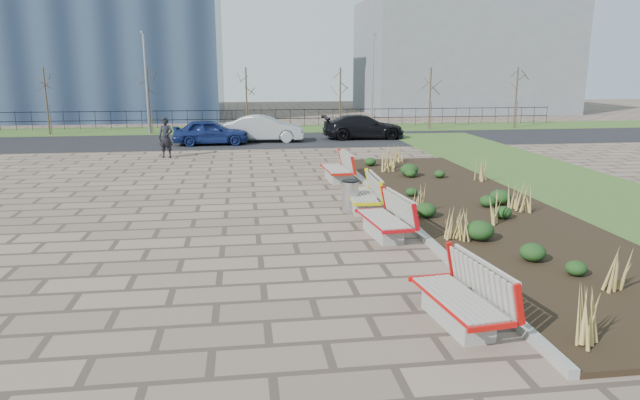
{
  "coord_description": "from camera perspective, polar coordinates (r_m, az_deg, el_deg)",
  "views": [
    {
      "loc": [
        -0.29,
        -10.24,
        4.0
      ],
      "look_at": [
        1.5,
        3.0,
        0.9
      ],
      "focal_mm": 32.0,
      "sensor_mm": 36.0,
      "label": 1
    }
  ],
  "objects": [
    {
      "name": "tree_b",
      "position": [
        37.24,
        -16.75,
        9.51
      ],
      "size": [
        1.4,
        1.4,
        4.0
      ],
      "primitive_type": null,
      "color": "#4C3D2D",
      "rests_on": "grass_verge_far"
    },
    {
      "name": "tree_f",
      "position": [
        41.09,
        19.01,
        9.63
      ],
      "size": [
        1.4,
        1.4,
        4.0
      ],
      "primitive_type": null,
      "color": "#4C3D2D",
      "rests_on": "grass_verge_far"
    },
    {
      "name": "pedestrian",
      "position": [
        26.96,
        -15.16,
        6.05
      ],
      "size": [
        0.76,
        0.61,
        1.83
      ],
      "primitive_type": "imported",
      "rotation": [
        0.0,
        0.0,
        -0.28
      ],
      "color": "black",
      "rests_on": "ground"
    },
    {
      "name": "railing_fence",
      "position": [
        39.89,
        -7.34,
        8.13
      ],
      "size": [
        44.0,
        0.1,
        1.2
      ],
      "primitive_type": null,
      "color": "black",
      "rests_on": "grass_verge_far"
    },
    {
      "name": "grass_verge_far",
      "position": [
        38.45,
        -7.29,
        7.02
      ],
      "size": [
        80.0,
        5.0,
        0.04
      ],
      "primitive_type": "cube",
      "color": "#33511E",
      "rests_on": "ground"
    },
    {
      "name": "bench_b",
      "position": [
        13.84,
        6.32,
        -1.67
      ],
      "size": [
        1.11,
        2.18,
        1.0
      ],
      "primitive_type": null,
      "rotation": [
        0.0,
        0.0,
        0.1
      ],
      "color": "red",
      "rests_on": "ground"
    },
    {
      "name": "car_blue",
      "position": [
        30.95,
        -10.88,
        6.7
      ],
      "size": [
        3.99,
        1.7,
        1.34
      ],
      "primitive_type": "imported",
      "rotation": [
        0.0,
        0.0,
        1.6
      ],
      "color": "navy",
      "rests_on": "road"
    },
    {
      "name": "planting_curb",
      "position": [
        16.3,
        7.51,
        -0.99
      ],
      "size": [
        0.16,
        18.0,
        0.15
      ],
      "primitive_type": "cube",
      "color": "gray",
      "rests_on": "ground"
    },
    {
      "name": "building_grey",
      "position": [
        56.06,
        13.92,
        13.72
      ],
      "size": [
        18.0,
        12.0,
        10.0
      ],
      "primitive_type": "cube",
      "color": "slate",
      "rests_on": "ground"
    },
    {
      "name": "bench_d",
      "position": [
        20.62,
        1.59,
        3.29
      ],
      "size": [
        1.0,
        2.14,
        1.0
      ],
      "primitive_type": null,
      "rotation": [
        0.0,
        0.0,
        0.05
      ],
      "color": "red",
      "rests_on": "ground"
    },
    {
      "name": "tree_e",
      "position": [
        38.8,
        10.94,
        9.94
      ],
      "size": [
        1.4,
        1.4,
        4.0
      ],
      "primitive_type": null,
      "color": "#4C3D2D",
      "rests_on": "grass_verge_far"
    },
    {
      "name": "ground",
      "position": [
        11.0,
        -5.71,
        -8.33
      ],
      "size": [
        120.0,
        120.0,
        0.0
      ],
      "primitive_type": "plane",
      "color": "#786252",
      "rests_on": "ground"
    },
    {
      "name": "road",
      "position": [
        32.49,
        -7.18,
        5.91
      ],
      "size": [
        80.0,
        7.0,
        0.02
      ],
      "primitive_type": "cube",
      "color": "black",
      "rests_on": "ground"
    },
    {
      "name": "lamp_east",
      "position": [
        37.19,
        5.28,
        11.53
      ],
      "size": [
        0.24,
        0.6,
        6.0
      ],
      "primitive_type": null,
      "color": "gray",
      "rests_on": "grass_verge_far"
    },
    {
      "name": "car_silver",
      "position": [
        31.85,
        -5.6,
        7.12
      ],
      "size": [
        4.47,
        1.91,
        1.43
      ],
      "primitive_type": "imported",
      "rotation": [
        0.0,
        0.0,
        1.48
      ],
      "color": "gray",
      "rests_on": "road"
    },
    {
      "name": "grass_verge_near",
      "position": [
        19.39,
        28.15,
        -0.36
      ],
      "size": [
        5.0,
        38.0,
        0.04
      ],
      "primitive_type": "cube",
      "color": "#33511E",
      "rests_on": "ground"
    },
    {
      "name": "tree_c",
      "position": [
        36.8,
        -7.36,
        9.91
      ],
      "size": [
        1.4,
        1.4,
        4.0
      ],
      "primitive_type": null,
      "color": "#4C3D2D",
      "rests_on": "grass_verge_far"
    },
    {
      "name": "tree_d",
      "position": [
        37.33,
        2.03,
        10.05
      ],
      "size": [
        1.4,
        1.4,
        4.0
      ],
      "primitive_type": null,
      "color": "#4C3D2D",
      "rests_on": "grass_verge_far"
    },
    {
      "name": "lamp_west",
      "position": [
        36.7,
        -16.98,
        11.01
      ],
      "size": [
        0.24,
        0.6,
        6.0
      ],
      "primitive_type": null,
      "color": "gray",
      "rests_on": "grass_verge_far"
    },
    {
      "name": "bench_c",
      "position": [
        16.36,
        4.08,
        0.67
      ],
      "size": [
        0.96,
        2.13,
        1.0
      ],
      "primitive_type": null,
      "rotation": [
        0.0,
        0.0,
        -0.03
      ],
      "color": "yellow",
      "rests_on": "ground"
    },
    {
      "name": "litter_bin",
      "position": [
        16.22,
        3.05,
        0.38
      ],
      "size": [
        0.46,
        0.46,
        0.89
      ],
      "primitive_type": "cylinder",
      "color": "#B2B2B7",
      "rests_on": "ground"
    },
    {
      "name": "tree_a",
      "position": [
        38.61,
        -25.68,
        8.89
      ],
      "size": [
        1.4,
        1.4,
        4.0
      ],
      "primitive_type": null,
      "color": "#4C3D2D",
      "rests_on": "grass_verge_far"
    },
    {
      "name": "car_black",
      "position": [
        33.11,
        4.35,
        7.31
      ],
      "size": [
        4.72,
        1.95,
        1.36
      ],
      "primitive_type": "imported",
      "rotation": [
        0.0,
        0.0,
        1.56
      ],
      "color": "black",
      "rests_on": "road"
    },
    {
      "name": "planting_bed",
      "position": [
        17.05,
        15.09,
        -0.79
      ],
      "size": [
        4.5,
        18.0,
        0.1
      ],
      "primitive_type": "cube",
      "color": "black",
      "rests_on": "ground"
    },
    {
      "name": "bench_a",
      "position": [
        9.4,
        13.6,
        -9.21
      ],
      "size": [
        1.15,
        2.19,
        1.0
      ],
      "primitive_type": null,
      "rotation": [
        0.0,
        0.0,
        0.12
      ],
      "color": "red",
      "rests_on": "ground"
    }
  ]
}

